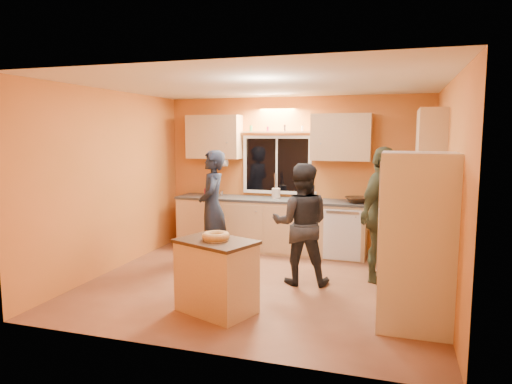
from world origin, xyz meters
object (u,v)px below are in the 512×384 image
(refrigerator, at_px, (416,241))
(person_center, at_px, (301,224))
(island, at_px, (216,276))
(person_right, at_px, (381,215))
(person_left, at_px, (212,207))

(refrigerator, xyz_separation_m, person_center, (-1.39, 1.00, -0.10))
(island, distance_m, person_right, 2.41)
(refrigerator, xyz_separation_m, person_right, (-0.39, 1.38, 0.01))
(refrigerator, height_order, person_left, refrigerator)
(island, relative_size, person_center, 0.62)
(refrigerator, bearing_deg, person_center, 144.42)
(person_center, bearing_deg, person_right, -168.88)
(island, height_order, person_left, person_left)
(refrigerator, bearing_deg, person_left, 151.05)
(person_left, bearing_deg, person_right, 67.10)
(person_left, height_order, person_right, person_right)
(refrigerator, distance_m, island, 2.16)
(island, distance_m, person_center, 1.48)
(person_left, bearing_deg, person_center, 50.33)
(person_left, distance_m, person_right, 2.53)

